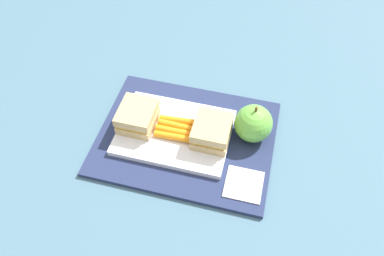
{
  "coord_description": "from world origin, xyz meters",
  "views": [
    {
      "loc": [
        0.13,
        -0.46,
        0.65
      ],
      "look_at": [
        0.01,
        0.0,
        0.04
      ],
      "focal_mm": 35.84,
      "sensor_mm": 36.0,
      "label": 1
    }
  ],
  "objects_px": {
    "apple": "(253,123)",
    "paper_napkin": "(244,184)",
    "food_tray": "(175,132)",
    "carrot_sticks_bundle": "(175,128)",
    "sandwich_half_right": "(212,131)",
    "sandwich_half_left": "(137,116)"
  },
  "relations": [
    {
      "from": "carrot_sticks_bundle",
      "to": "apple",
      "type": "xyz_separation_m",
      "value": [
        0.15,
        0.04,
        0.02
      ]
    },
    {
      "from": "apple",
      "to": "paper_napkin",
      "type": "bearing_deg",
      "value": -87.61
    },
    {
      "from": "carrot_sticks_bundle",
      "to": "paper_napkin",
      "type": "xyz_separation_m",
      "value": [
        0.16,
        -0.08,
        -0.02
      ]
    },
    {
      "from": "sandwich_half_left",
      "to": "apple",
      "type": "height_order",
      "value": "apple"
    },
    {
      "from": "carrot_sticks_bundle",
      "to": "paper_napkin",
      "type": "distance_m",
      "value": 0.18
    },
    {
      "from": "sandwich_half_right",
      "to": "apple",
      "type": "relative_size",
      "value": 0.9
    },
    {
      "from": "food_tray",
      "to": "paper_napkin",
      "type": "relative_size",
      "value": 3.29
    },
    {
      "from": "food_tray",
      "to": "carrot_sticks_bundle",
      "type": "relative_size",
      "value": 2.95
    },
    {
      "from": "sandwich_half_right",
      "to": "paper_napkin",
      "type": "relative_size",
      "value": 1.14
    },
    {
      "from": "food_tray",
      "to": "sandwich_half_right",
      "type": "distance_m",
      "value": 0.08
    },
    {
      "from": "sandwich_half_left",
      "to": "paper_napkin",
      "type": "height_order",
      "value": "sandwich_half_left"
    },
    {
      "from": "sandwich_half_left",
      "to": "apple",
      "type": "distance_m",
      "value": 0.24
    },
    {
      "from": "sandwich_half_left",
      "to": "food_tray",
      "type": "bearing_deg",
      "value": 0.0
    },
    {
      "from": "sandwich_half_right",
      "to": "apple",
      "type": "distance_m",
      "value": 0.09
    },
    {
      "from": "sandwich_half_left",
      "to": "carrot_sticks_bundle",
      "type": "xyz_separation_m",
      "value": [
        0.08,
        0.0,
        -0.01
      ]
    },
    {
      "from": "food_tray",
      "to": "sandwich_half_left",
      "type": "xyz_separation_m",
      "value": [
        -0.08,
        0.0,
        0.03
      ]
    },
    {
      "from": "food_tray",
      "to": "apple",
      "type": "bearing_deg",
      "value": 13.28
    },
    {
      "from": "sandwich_half_left",
      "to": "sandwich_half_right",
      "type": "bearing_deg",
      "value": 0.0
    },
    {
      "from": "food_tray",
      "to": "apple",
      "type": "distance_m",
      "value": 0.16
    },
    {
      "from": "food_tray",
      "to": "carrot_sticks_bundle",
      "type": "bearing_deg",
      "value": 24.27
    },
    {
      "from": "sandwich_half_right",
      "to": "food_tray",
      "type": "bearing_deg",
      "value": 180.0
    },
    {
      "from": "food_tray",
      "to": "apple",
      "type": "xyz_separation_m",
      "value": [
        0.15,
        0.04,
        0.03
      ]
    }
  ]
}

